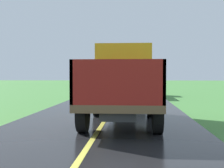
{
  "coord_description": "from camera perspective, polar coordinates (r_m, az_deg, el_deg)",
  "views": [
    {
      "loc": [
        1.04,
        1.38,
        1.7
      ],
      "look_at": [
        0.29,
        11.53,
        1.4
      ],
      "focal_mm": 48.1,
      "sensor_mm": 36.0,
      "label": 1
    }
  ],
  "objects": [
    {
      "name": "banana_truck_far",
      "position": [
        24.91,
        3.57,
        1.14
      ],
      "size": [
        2.38,
        5.81,
        2.8
      ],
      "color": "#2D2D30",
      "rests_on": "road_surface"
    },
    {
      "name": "banana_truck_near",
      "position": [
        10.86,
        2.08,
        0.43
      ],
      "size": [
        2.38,
        5.82,
        2.8
      ],
      "color": "#2D2D30",
      "rests_on": "road_surface"
    }
  ]
}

